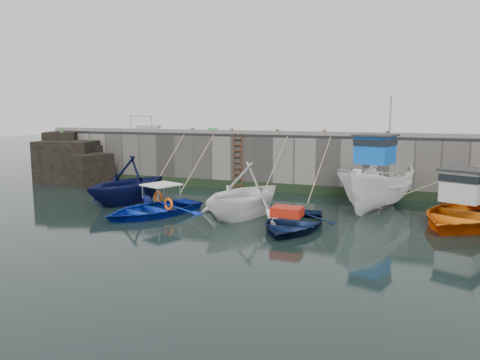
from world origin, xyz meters
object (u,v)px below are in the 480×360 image
at_px(boat_near_blue, 153,214).
at_px(bollard_e, 388,134).
at_px(fish_crate, 213,131).
at_px(bollard_a, 192,131).
at_px(bollard_c, 277,132).
at_px(ladder, 238,162).
at_px(boat_near_white, 128,203).
at_px(boat_near_navy, 293,228).
at_px(bollard_b, 232,131).
at_px(boat_far_white, 378,186).
at_px(boat_far_orange, 468,213).
at_px(bollard_d, 324,133).
at_px(boat_near_blacktrim, 244,216).

height_order(boat_near_blue, bollard_e, bollard_e).
relative_size(boat_near_blue, fish_crate, 8.78).
relative_size(bollard_a, bollard_c, 1.00).
bearing_deg(fish_crate, ladder, -29.74).
bearing_deg(bollard_e, fish_crate, 179.70).
xyz_separation_m(boat_near_white, boat_near_blue, (2.52, -1.88, 0.00)).
height_order(boat_near_navy, fish_crate, fish_crate).
bearing_deg(bollard_b, boat_near_blue, -94.63).
bearing_deg(fish_crate, boat_far_white, -33.88).
bearing_deg(boat_far_orange, boat_near_white, -151.12).
bearing_deg(boat_near_blue, bollard_d, 73.45).
relative_size(bollard_b, bollard_d, 1.00).
bearing_deg(boat_near_blacktrim, bollard_d, 88.25).
height_order(ladder, boat_near_blacktrim, ladder).
bearing_deg(boat_near_navy, boat_far_orange, 27.97).
xyz_separation_m(boat_near_blue, bollard_b, (0.62, 7.65, 3.30)).
xyz_separation_m(boat_near_blue, bollard_e, (9.12, 7.65, 3.30)).
relative_size(boat_near_blacktrim, boat_near_navy, 1.11).
bearing_deg(bollard_a, ladder, -6.38).
distance_m(ladder, bollard_e, 8.19).
xyz_separation_m(boat_near_blue, boat_far_orange, (12.60, 3.16, 0.42)).
relative_size(ladder, boat_near_blacktrim, 0.65).
bearing_deg(bollard_e, boat_near_navy, -110.25).
relative_size(boat_near_white, boat_far_white, 0.71).
xyz_separation_m(boat_near_white, bollard_d, (8.44, 5.77, 3.30)).
height_order(boat_near_white, boat_far_orange, boat_far_orange).
xyz_separation_m(ladder, boat_far_white, (7.86, -2.51, -0.54)).
height_order(bollard_b, bollard_c, same).
distance_m(fish_crate, bollard_b, 1.21).
bearing_deg(boat_near_blacktrim, boat_far_white, 51.71).
xyz_separation_m(ladder, fish_crate, (-1.71, 0.39, 1.71)).
bearing_deg(ladder, boat_near_white, -123.81).
height_order(boat_near_blue, boat_near_navy, boat_near_blue).
relative_size(boat_near_blacktrim, bollard_c, 17.72).
relative_size(boat_far_white, bollard_e, 24.51).
height_order(boat_near_navy, bollard_e, bollard_e).
height_order(boat_near_navy, boat_far_white, boat_far_white).
distance_m(boat_far_white, bollard_b, 9.12).
distance_m(boat_near_blacktrim, bollard_d, 7.64).
height_order(boat_far_white, bollard_b, boat_far_white).
distance_m(boat_far_orange, fish_crate, 14.24).
bearing_deg(boat_near_white, ladder, 67.67).
bearing_deg(boat_near_navy, boat_far_white, 61.81).
bearing_deg(bollard_d, fish_crate, 179.56).
relative_size(boat_near_navy, bollard_a, 15.90).
bearing_deg(boat_near_blacktrim, boat_far_orange, 29.22).
height_order(boat_far_white, bollard_e, boat_far_white).
xyz_separation_m(boat_near_blacktrim, boat_far_white, (5.15, 3.71, 1.05)).
bearing_deg(bollard_c, boat_near_white, -135.34).
bearing_deg(bollard_c, bollard_b, 180.00).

